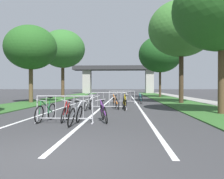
{
  "coord_description": "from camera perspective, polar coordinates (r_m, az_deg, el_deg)",
  "views": [
    {
      "loc": [
        1.61,
        -4.45,
        1.38
      ],
      "look_at": [
        0.5,
        15.39,
        1.17
      ],
      "focal_mm": 37.98,
      "sensor_mm": 36.0,
      "label": 1
    }
  ],
  "objects": [
    {
      "name": "ground_plane",
      "position": [
        4.93,
        -16.67,
        -15.65
      ],
      "size": [
        300.0,
        300.0,
        0.0
      ],
      "primitive_type": "plane",
      "color": "#333335"
    },
    {
      "name": "grass_verge_left",
      "position": [
        29.68,
        -12.35,
        -2.03
      ],
      "size": [
        3.36,
        58.95,
        0.05
      ],
      "primitive_type": "cube",
      "color": "#2D5B26",
      "rests_on": "ground"
    },
    {
      "name": "grass_verge_right",
      "position": [
        28.98,
        12.59,
        -2.1
      ],
      "size": [
        3.36,
        58.95,
        0.05
      ],
      "primitive_type": "cube",
      "color": "#2D5B26",
      "rests_on": "ground"
    },
    {
      "name": "sidewalk_path_right",
      "position": [
        29.53,
        17.68,
        -2.03
      ],
      "size": [
        1.94,
        58.95,
        0.08
      ],
      "primitive_type": "cube",
      "color": "gray",
      "rests_on": "ground"
    },
    {
      "name": "lane_stripe_center",
      "position": [
        21.6,
        -1.09,
        -3.05
      ],
      "size": [
        0.14,
        34.1,
        0.01
      ],
      "primitive_type": "cube",
      "color": "silver",
      "rests_on": "ground"
    },
    {
      "name": "lane_stripe_right_lane",
      "position": [
        21.56,
        5.72,
        -3.06
      ],
      "size": [
        0.14,
        34.1,
        0.01
      ],
      "primitive_type": "cube",
      "color": "silver",
      "rests_on": "ground"
    },
    {
      "name": "lane_stripe_left_lane",
      "position": [
        21.94,
        -7.78,
        -3.0
      ],
      "size": [
        0.14,
        34.1,
        0.01
      ],
      "primitive_type": "cube",
      "color": "silver",
      "rests_on": "ground"
    },
    {
      "name": "overpass_bridge",
      "position": [
        53.28,
        1.46,
        3.95
      ],
      "size": [
        20.05,
        3.96,
        6.09
      ],
      "color": "#2D2D30",
      "rests_on": "ground"
    },
    {
      "name": "tree_left_oak_mid",
      "position": [
        22.14,
        -18.96,
        9.5
      ],
      "size": [
        4.51,
        4.51,
        6.75
      ],
      "color": "brown",
      "rests_on": "ground"
    },
    {
      "name": "tree_left_pine_near",
      "position": [
        31.21,
        -11.78,
        9.5
      ],
      "size": [
        5.65,
        5.65,
        8.64
      ],
      "color": "#4C3823",
      "rests_on": "ground"
    },
    {
      "name": "tree_right_pine_far",
      "position": [
        13.61,
        24.97,
        17.08
      ],
      "size": [
        4.91,
        4.91,
        7.36
      ],
      "color": "#4C3823",
      "rests_on": "ground"
    },
    {
      "name": "tree_right_maple_mid",
      "position": [
        21.27,
        16.36,
        13.82
      ],
      "size": [
        5.51,
        5.51,
        8.61
      ],
      "color": "#3D2D1E",
      "rests_on": "ground"
    },
    {
      "name": "tree_right_cypress_far",
      "position": [
        32.46,
        11.51,
        8.31
      ],
      "size": [
        5.7,
        5.7,
        8.17
      ],
      "color": "#3D2D1E",
      "rests_on": "ground"
    },
    {
      "name": "crowd_barrier_nearest",
      "position": [
        9.25,
        -11.31,
        -4.75
      ],
      "size": [
        2.2,
        0.45,
        1.05
      ],
      "rotation": [
        0.0,
        0.0,
        0.0
      ],
      "color": "#ADADB2",
      "rests_on": "ground"
    },
    {
      "name": "crowd_barrier_second",
      "position": [
        14.58,
        -0.71,
        -2.79
      ],
      "size": [
        2.21,
        0.47,
        1.05
      ],
      "rotation": [
        0.0,
        0.0,
        -0.02
      ],
      "color": "#ADADB2",
      "rests_on": "ground"
    },
    {
      "name": "crowd_barrier_third",
      "position": [
        20.14,
        2.38,
        -1.85
      ],
      "size": [
        2.22,
        0.51,
        1.05
      ],
      "rotation": [
        0.0,
        0.0,
        -0.03
      ],
      "color": "#ADADB2",
      "rests_on": "ground"
    },
    {
      "name": "bicycle_red_0",
      "position": [
        9.74,
        -10.98,
        -5.44
      ],
      "size": [
        0.5,
        1.66,
        0.9
      ],
      "rotation": [
        0.0,
        0.0,
        3.2
      ],
      "color": "black",
      "rests_on": "ground"
    },
    {
      "name": "bicycle_blue_1",
      "position": [
        20.66,
        3.09,
        -2.18
      ],
      "size": [
        0.6,
        1.69,
        0.97
      ],
      "rotation": [
        0.0,
        0.0,
        3.28
      ],
      "color": "black",
      "rests_on": "ground"
    },
    {
      "name": "bicycle_silver_2",
      "position": [
        8.72,
        -8.74,
        -6.03
      ],
      "size": [
        0.54,
        1.72,
        0.92
      ],
      "rotation": [
        0.0,
        0.0,
        -0.07
      ],
      "color": "black",
      "rests_on": "ground"
    },
    {
      "name": "bicycle_purple_3",
      "position": [
        9.43,
        -2.05,
        -5.57
      ],
      "size": [
        0.65,
        1.69,
        0.89
      ],
      "rotation": [
        0.0,
        0.0,
        0.22
      ],
      "color": "black",
      "rests_on": "ground"
    },
    {
      "name": "bicycle_teal_4",
      "position": [
        19.68,
        6.8,
        -2.4
      ],
      "size": [
        0.48,
        1.65,
        0.9
      ],
      "rotation": [
        0.0,
        0.0,
        0.14
      ],
      "color": "black",
      "rests_on": "ground"
    },
    {
      "name": "bicycle_yellow_5",
      "position": [
        14.15,
        3.04,
        -3.48
      ],
      "size": [
        0.43,
        1.65,
        0.99
      ],
      "rotation": [
        0.0,
        0.0,
        0.12
      ],
      "color": "black",
      "rests_on": "ground"
    },
    {
      "name": "bicycle_orange_6",
      "position": [
        14.96,
        0.93,
        -3.23
      ],
      "size": [
        0.72,
        1.68,
        0.95
      ],
      "rotation": [
        0.0,
        0.0,
        0.23
      ],
      "color": "black",
      "rests_on": "ground"
    },
    {
      "name": "bicycle_green_7",
      "position": [
        9.87,
        -15.61,
        -5.22
      ],
      "size": [
        0.43,
        1.77,
        0.99
      ],
      "rotation": [
        0.0,
        0.0,
        3.01
      ],
      "color": "black",
      "rests_on": "ground"
    },
    {
      "name": "bicycle_black_8",
      "position": [
        15.06,
        -5.25,
        -3.21
      ],
      "size": [
        0.59,
        1.63,
        1.02
      ],
      "rotation": [
        0.0,
        0.0,
        0.15
      ],
      "color": "black",
      "rests_on": "ground"
    },
    {
      "name": "bicycle_white_9",
      "position": [
        14.15,
        -5.62,
        -3.55
      ],
      "size": [
        0.68,
        1.59,
        0.95
      ],
      "rotation": [
        0.0,
        0.0,
        -0.17
      ],
      "color": "black",
      "rests_on": "ground"
    }
  ]
}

